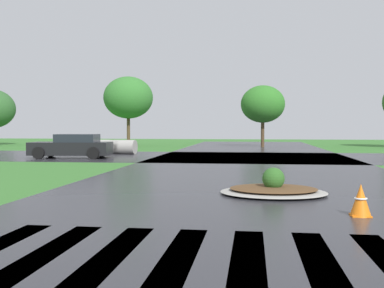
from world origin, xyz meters
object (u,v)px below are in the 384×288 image
Objects in this scene: drainage_pipe_stack at (115,147)px; traffic_cone at (361,201)px; median_island at (273,189)px; car_silver_hatch at (72,147)px.

drainage_pipe_stack is 4.48× the size of traffic_cone.
median_island is at bearing 119.60° from traffic_cone.
traffic_cone is at bearing 123.34° from car_silver_hatch.
drainage_pipe_stack is at bearing 119.14° from traffic_cone.
median_island is at bearing -60.94° from drainage_pipe_stack.
median_island is 16.01m from car_silver_hatch.
traffic_cone is (10.56, -18.95, -0.14)m from drainage_pipe_stack.
drainage_pipe_stack is (-9.04, 16.27, 0.31)m from median_island.
car_silver_hatch is at bearing -106.63° from drainage_pipe_stack.
median_island is 4.30× the size of traffic_cone.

